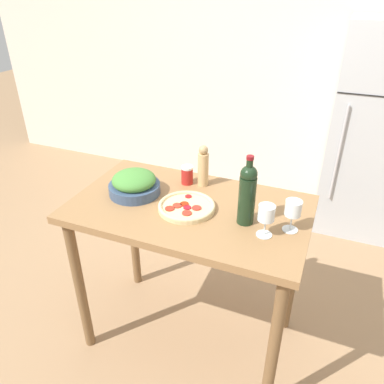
{
  "coord_description": "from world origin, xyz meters",
  "views": [
    {
      "loc": [
        0.61,
        -1.47,
        1.92
      ],
      "look_at": [
        0.0,
        0.04,
        1.0
      ],
      "focal_mm": 35.0,
      "sensor_mm": 36.0,
      "label": 1
    }
  ],
  "objects_px": {
    "salt_canister": "(187,175)",
    "wine_glass_near": "(266,215)",
    "homemade_pizza": "(186,206)",
    "pepper_mill": "(203,166)",
    "refrigerator": "(374,133)",
    "salad_bowl": "(134,184)",
    "wine_bottle": "(247,193)",
    "wine_glass_far": "(293,210)"
  },
  "relations": [
    {
      "from": "homemade_pizza",
      "to": "pepper_mill",
      "type": "bearing_deg",
      "value": 92.3
    },
    {
      "from": "salad_bowl",
      "to": "wine_glass_far",
      "type": "bearing_deg",
      "value": -1.89
    },
    {
      "from": "wine_glass_near",
      "to": "salad_bowl",
      "type": "height_order",
      "value": "wine_glass_near"
    },
    {
      "from": "homemade_pizza",
      "to": "salt_canister",
      "type": "xyz_separation_m",
      "value": [
        -0.1,
        0.25,
        0.04
      ]
    },
    {
      "from": "homemade_pizza",
      "to": "salt_canister",
      "type": "distance_m",
      "value": 0.27
    },
    {
      "from": "wine_bottle",
      "to": "pepper_mill",
      "type": "xyz_separation_m",
      "value": [
        -0.31,
        0.27,
        -0.04
      ]
    },
    {
      "from": "refrigerator",
      "to": "wine_glass_far",
      "type": "xyz_separation_m",
      "value": [
        -0.4,
        -1.74,
        0.2
      ]
    },
    {
      "from": "pepper_mill",
      "to": "salad_bowl",
      "type": "relative_size",
      "value": 0.86
    },
    {
      "from": "refrigerator",
      "to": "salt_canister",
      "type": "height_order",
      "value": "refrigerator"
    },
    {
      "from": "refrigerator",
      "to": "wine_glass_far",
      "type": "height_order",
      "value": "refrigerator"
    },
    {
      "from": "homemade_pizza",
      "to": "salt_canister",
      "type": "bearing_deg",
      "value": 111.39
    },
    {
      "from": "wine_bottle",
      "to": "pepper_mill",
      "type": "height_order",
      "value": "wine_bottle"
    },
    {
      "from": "wine_glass_near",
      "to": "salt_canister",
      "type": "xyz_separation_m",
      "value": [
        -0.5,
        0.32,
        -0.06
      ]
    },
    {
      "from": "wine_bottle",
      "to": "homemade_pizza",
      "type": "xyz_separation_m",
      "value": [
        -0.3,
        -0.0,
        -0.14
      ]
    },
    {
      "from": "refrigerator",
      "to": "salad_bowl",
      "type": "bearing_deg",
      "value": -125.27
    },
    {
      "from": "pepper_mill",
      "to": "salt_canister",
      "type": "xyz_separation_m",
      "value": [
        -0.09,
        -0.02,
        -0.06
      ]
    },
    {
      "from": "wine_bottle",
      "to": "salt_canister",
      "type": "height_order",
      "value": "wine_bottle"
    },
    {
      "from": "salt_canister",
      "to": "refrigerator",
      "type": "bearing_deg",
      "value": 56.43
    },
    {
      "from": "homemade_pizza",
      "to": "salad_bowl",
      "type": "bearing_deg",
      "value": 172.31
    },
    {
      "from": "salad_bowl",
      "to": "wine_glass_near",
      "type": "bearing_deg",
      "value": -8.68
    },
    {
      "from": "wine_glass_near",
      "to": "pepper_mill",
      "type": "height_order",
      "value": "pepper_mill"
    },
    {
      "from": "refrigerator",
      "to": "homemade_pizza",
      "type": "distance_m",
      "value": 1.97
    },
    {
      "from": "wine_glass_far",
      "to": "salad_bowl",
      "type": "xyz_separation_m",
      "value": [
        -0.81,
        0.03,
        -0.05
      ]
    },
    {
      "from": "salt_canister",
      "to": "wine_glass_near",
      "type": "bearing_deg",
      "value": -32.18
    },
    {
      "from": "wine_glass_far",
      "to": "salt_canister",
      "type": "bearing_deg",
      "value": 158.78
    },
    {
      "from": "wine_bottle",
      "to": "salad_bowl",
      "type": "height_order",
      "value": "wine_bottle"
    },
    {
      "from": "refrigerator",
      "to": "salad_bowl",
      "type": "distance_m",
      "value": 2.1
    },
    {
      "from": "salad_bowl",
      "to": "homemade_pizza",
      "type": "xyz_separation_m",
      "value": [
        0.31,
        -0.04,
        -0.04
      ]
    },
    {
      "from": "salad_bowl",
      "to": "homemade_pizza",
      "type": "height_order",
      "value": "salad_bowl"
    },
    {
      "from": "pepper_mill",
      "to": "salad_bowl",
      "type": "xyz_separation_m",
      "value": [
        -0.3,
        -0.22,
        -0.05
      ]
    },
    {
      "from": "wine_bottle",
      "to": "refrigerator",
      "type": "bearing_deg",
      "value": 71.07
    },
    {
      "from": "wine_bottle",
      "to": "wine_glass_near",
      "type": "height_order",
      "value": "wine_bottle"
    },
    {
      "from": "pepper_mill",
      "to": "salad_bowl",
      "type": "distance_m",
      "value": 0.38
    },
    {
      "from": "refrigerator",
      "to": "wine_bottle",
      "type": "height_order",
      "value": "refrigerator"
    },
    {
      "from": "homemade_pizza",
      "to": "salt_canister",
      "type": "relative_size",
      "value": 2.75
    },
    {
      "from": "wine_glass_far",
      "to": "pepper_mill",
      "type": "distance_m",
      "value": 0.57
    },
    {
      "from": "wine_bottle",
      "to": "wine_glass_far",
      "type": "relative_size",
      "value": 2.22
    },
    {
      "from": "salt_canister",
      "to": "pepper_mill",
      "type": "bearing_deg",
      "value": 11.17
    },
    {
      "from": "refrigerator",
      "to": "wine_glass_far",
      "type": "bearing_deg",
      "value": -102.83
    },
    {
      "from": "wine_glass_near",
      "to": "wine_glass_far",
      "type": "height_order",
      "value": "same"
    },
    {
      "from": "salad_bowl",
      "to": "salt_canister",
      "type": "xyz_separation_m",
      "value": [
        0.21,
        0.21,
        -0.0
      ]
    },
    {
      "from": "wine_glass_far",
      "to": "salt_canister",
      "type": "relative_size",
      "value": 1.48
    }
  ]
}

